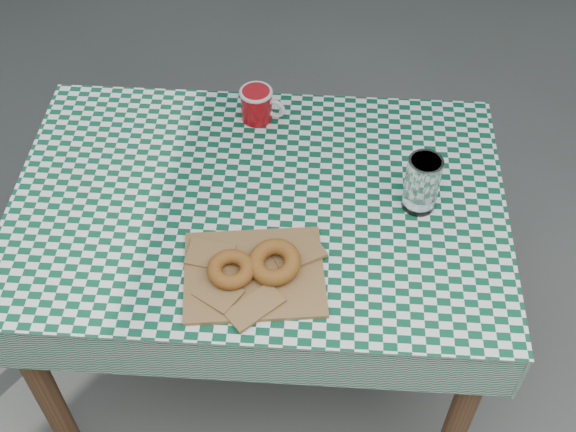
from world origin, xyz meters
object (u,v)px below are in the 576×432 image
Objects in this scene: paper_bag at (254,273)px; coffee_mug at (256,105)px; drinking_glass at (422,183)px; table at (262,294)px.

coffee_mug is (-0.10, 0.50, 0.04)m from paper_bag.
coffee_mug is 1.11× the size of drinking_glass.
coffee_mug reaches higher than paper_bag.
drinking_glass is (0.43, -0.23, 0.03)m from coffee_mug.
coffee_mug is at bearing 95.45° from table.
coffee_mug is at bearing 151.81° from drinking_glass.
table is 7.21× the size of coffee_mug.
paper_bag is at bearing -71.40° from coffee_mug.
drinking_glass reaches higher than paper_bag.
table is at bearing 99.83° from paper_bag.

